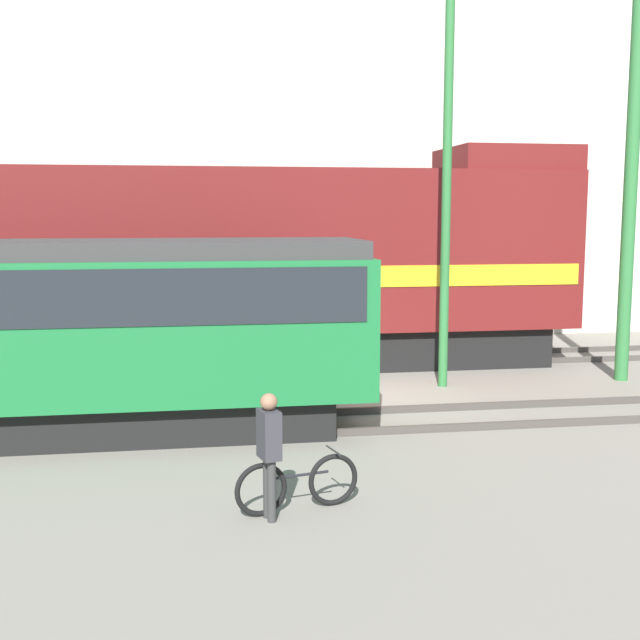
{
  "coord_description": "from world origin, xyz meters",
  "views": [
    {
      "loc": [
        -3.47,
        -15.8,
        3.81
      ],
      "look_at": [
        -1.06,
        -0.92,
        1.8
      ],
      "focal_mm": 45.0,
      "sensor_mm": 36.0,
      "label": 1
    }
  ],
  "objects_px": {
    "person": "(269,444)",
    "utility_pole_left": "(447,161)",
    "streetcar": "(33,327)",
    "freight_locomotive": "(254,265)",
    "bicycle": "(298,484)",
    "utility_pole_center": "(630,188)"
  },
  "relations": [
    {
      "from": "utility_pole_left",
      "to": "bicycle",
      "type": "bearing_deg",
      "value": -121.03
    },
    {
      "from": "freight_locomotive",
      "to": "person",
      "type": "distance_m",
      "value": 10.23
    },
    {
      "from": "person",
      "to": "utility_pole_center",
      "type": "distance_m",
      "value": 11.88
    },
    {
      "from": "streetcar",
      "to": "person",
      "type": "relative_size",
      "value": 7.01
    },
    {
      "from": "freight_locomotive",
      "to": "utility_pole_left",
      "type": "bearing_deg",
      "value": -36.55
    },
    {
      "from": "freight_locomotive",
      "to": "person",
      "type": "height_order",
      "value": "freight_locomotive"
    },
    {
      "from": "streetcar",
      "to": "person",
      "type": "xyz_separation_m",
      "value": [
        3.54,
        -4.27,
        -0.95
      ]
    },
    {
      "from": "freight_locomotive",
      "to": "streetcar",
      "type": "xyz_separation_m",
      "value": [
        -4.18,
        -5.81,
        -0.63
      ]
    },
    {
      "from": "bicycle",
      "to": "freight_locomotive",
      "type": "bearing_deg",
      "value": 88.54
    },
    {
      "from": "streetcar",
      "to": "person",
      "type": "bearing_deg",
      "value": -50.33
    },
    {
      "from": "freight_locomotive",
      "to": "utility_pole_center",
      "type": "relative_size",
      "value": 1.84
    },
    {
      "from": "freight_locomotive",
      "to": "utility_pole_center",
      "type": "xyz_separation_m",
      "value": [
        8.2,
        -2.91,
        1.81
      ]
    },
    {
      "from": "freight_locomotive",
      "to": "person",
      "type": "relative_size",
      "value": 9.94
    },
    {
      "from": "streetcar",
      "to": "utility_pole_center",
      "type": "distance_m",
      "value": 12.95
    },
    {
      "from": "streetcar",
      "to": "bicycle",
      "type": "height_order",
      "value": "streetcar"
    },
    {
      "from": "freight_locomotive",
      "to": "streetcar",
      "type": "relative_size",
      "value": 1.42
    },
    {
      "from": "person",
      "to": "utility_pole_left",
      "type": "xyz_separation_m",
      "value": [
        4.56,
        7.18,
        3.95
      ]
    },
    {
      "from": "utility_pole_left",
      "to": "person",
      "type": "bearing_deg",
      "value": -122.43
    },
    {
      "from": "bicycle",
      "to": "utility_pole_left",
      "type": "relative_size",
      "value": 0.17
    },
    {
      "from": "streetcar",
      "to": "person",
      "type": "distance_m",
      "value": 5.63
    },
    {
      "from": "streetcar",
      "to": "utility_pole_left",
      "type": "bearing_deg",
      "value": 19.73
    },
    {
      "from": "bicycle",
      "to": "utility_pole_center",
      "type": "height_order",
      "value": "utility_pole_center"
    }
  ]
}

